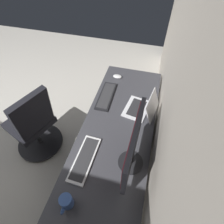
# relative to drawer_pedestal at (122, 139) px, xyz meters

# --- Properties ---
(wall_back) EXTENTS (4.99, 0.10, 2.60)m
(wall_back) POSITION_rel_drawer_pedestal_xyz_m (0.12, 0.37, 0.95)
(wall_back) COLOR beige
(wall_back) RESTS_ON ground
(desk) EXTENTS (1.83, 0.65, 0.73)m
(desk) POSITION_rel_drawer_pedestal_xyz_m (0.14, -0.03, 0.31)
(desk) COLOR #38383D
(desk) RESTS_ON ground
(drawer_pedestal) EXTENTS (0.40, 0.51, 0.69)m
(drawer_pedestal) POSITION_rel_drawer_pedestal_xyz_m (0.00, 0.00, 0.00)
(drawer_pedestal) COLOR #38383D
(drawer_pedestal) RESTS_ON ground
(monitor_primary) EXTENTS (0.57, 0.20, 0.46)m
(monitor_primary) POSITION_rel_drawer_pedestal_xyz_m (0.44, 0.15, 0.65)
(monitor_primary) COLOR black
(monitor_primary) RESTS_ON desk
(laptop_leftmost) EXTENTS (0.34, 0.34, 0.21)m
(laptop_leftmost) POSITION_rel_drawer_pedestal_xyz_m (-0.13, 0.16, 0.43)
(laptop_leftmost) COLOR silver
(laptop_leftmost) RESTS_ON desk
(keyboard_main) EXTENTS (0.42, 0.15, 0.02)m
(keyboard_main) POSITION_rel_drawer_pedestal_xyz_m (0.50, -0.21, 0.39)
(keyboard_main) COLOR silver
(keyboard_main) RESTS_ON desk
(keyboard_spare) EXTENTS (0.42, 0.15, 0.02)m
(keyboard_spare) POSITION_rel_drawer_pedestal_xyz_m (-0.23, -0.24, 0.39)
(keyboard_spare) COLOR black
(keyboard_spare) RESTS_ON desk
(mouse_main) EXTENTS (0.06, 0.10, 0.03)m
(mouse_main) POSITION_rel_drawer_pedestal_xyz_m (-0.57, -0.20, 0.40)
(mouse_main) COLOR silver
(mouse_main) RESTS_ON desk
(coffee_mug) EXTENTS (0.13, 0.09, 0.11)m
(coffee_mug) POSITION_rel_drawer_pedestal_xyz_m (0.85, -0.21, 0.44)
(coffee_mug) COLOR #335193
(coffee_mug) RESTS_ON desk
(office_chair) EXTENTS (0.57, 0.61, 0.97)m
(office_chair) POSITION_rel_drawer_pedestal_xyz_m (0.16, -0.97, 0.11)
(office_chair) COLOR black
(office_chair) RESTS_ON ground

